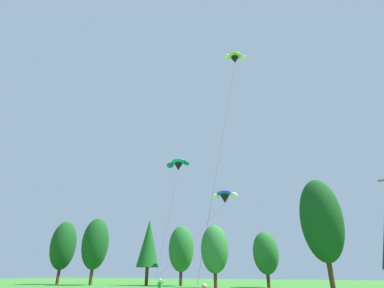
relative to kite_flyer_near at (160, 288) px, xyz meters
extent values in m
cylinder|color=#472D19|center=(-39.62, 23.81, 0.54)|extent=(0.60, 0.60, 3.07)
ellipsoid|color=#144719|center=(-39.62, 23.81, 6.45)|extent=(5.11, 5.11, 9.62)
cylinder|color=#472D19|center=(-31.10, 24.22, 0.55)|extent=(0.61, 0.61, 3.09)
ellipsoid|color=#144719|center=(-31.10, 24.22, 6.49)|extent=(5.13, 5.13, 9.67)
cylinder|color=#472D19|center=(-20.65, 27.58, 0.54)|extent=(0.60, 0.60, 3.08)
cone|color=#19561E|center=(-20.65, 27.58, 6.48)|extent=(4.21, 4.21, 8.78)
cylinder|color=#472D19|center=(-13.94, 28.51, 0.30)|extent=(0.56, 0.56, 2.59)
ellipsoid|color=#236628|center=(-13.94, 28.51, 5.27)|extent=(4.59, 4.59, 8.10)
cylinder|color=#472D19|center=(-5.18, 23.57, 0.16)|extent=(0.53, 0.53, 2.31)
ellipsoid|color=#2D7033|center=(-5.18, 23.57, 4.61)|extent=(4.29, 4.29, 7.24)
cylinder|color=#472D19|center=(1.56, 28.82, 0.06)|extent=(0.51, 0.51, 2.11)
ellipsoid|color=#236628|center=(1.56, 28.82, 4.12)|extent=(4.07, 4.07, 6.61)
cylinder|color=#472D19|center=(10.84, 26.74, 0.94)|extent=(0.68, 0.68, 3.88)
ellipsoid|color=#144719|center=(10.84, 26.74, 8.40)|extent=(5.98, 5.98, 12.15)
cube|color=#2D8E47|center=(0.00, 0.00, 0.14)|extent=(0.36, 0.44, 0.60)
sphere|color=tan|center=(0.00, 0.00, 0.58)|extent=(0.22, 0.22, 0.22)
cylinder|color=#2D8E47|center=(0.08, -0.23, 0.30)|extent=(0.52, 0.26, 0.35)
cylinder|color=#2D8E47|center=(-0.08, 0.23, 0.30)|extent=(0.52, 0.26, 0.35)
sphere|color=tan|center=(8.09, -9.18, 0.58)|extent=(0.22, 0.22, 0.22)
ellipsoid|color=blue|center=(0.42, 14.17, 10.76)|extent=(2.14, 1.40, 0.86)
ellipsoid|color=white|center=(1.72, 14.24, 10.39)|extent=(1.26, 1.16, 1.08)
ellipsoid|color=white|center=(-0.88, 14.10, 10.39)|extent=(1.17, 1.15, 1.08)
cone|color=black|center=(0.41, 14.28, 9.95)|extent=(1.23, 1.23, 1.00)
cylinder|color=black|center=(0.04, 7.08, 5.04)|extent=(0.75, 14.41, 8.84)
ellipsoid|color=#93D633|center=(6.00, 4.79, 24.32)|extent=(1.81, 1.62, 0.72)
ellipsoid|color=white|center=(6.82, 5.25, 24.05)|extent=(1.09, 1.11, 0.86)
ellipsoid|color=white|center=(5.17, 4.33, 24.05)|extent=(1.05, 1.07, 0.86)
cone|color=black|center=(5.95, 4.87, 23.73)|extent=(1.15, 1.15, 0.73)
cylinder|color=black|center=(6.85, -2.14, 12.00)|extent=(1.80, 14.03, 22.75)
ellipsoid|color=teal|center=(-4.18, 9.72, 14.47)|extent=(1.90, 1.31, 0.90)
ellipsoid|color=#0F666B|center=(-3.02, 9.78, 14.14)|extent=(1.16, 1.09, 1.06)
ellipsoid|color=#0F666B|center=(-5.34, 9.67, 14.14)|extent=(1.09, 1.09, 1.06)
cone|color=black|center=(-4.18, 9.84, 13.76)|extent=(1.09, 1.09, 0.89)
cylinder|color=black|center=(-2.26, 4.86, 6.97)|extent=(3.87, 9.97, 12.69)
camera|label=1|loc=(13.82, -21.57, 1.07)|focal=27.39mm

